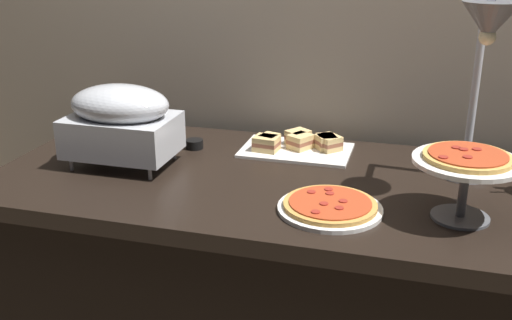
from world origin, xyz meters
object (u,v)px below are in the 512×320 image
(chafing_dish, at_px, (121,120))
(pizza_plate_front, at_px, (330,207))
(sauce_cup_near, at_px, (194,144))
(pizza_plate_center, at_px, (466,166))
(sandwich_platter, at_px, (298,145))
(heat_lamp, at_px, (485,43))

(chafing_dish, height_order, pizza_plate_front, chafing_dish)
(sauce_cup_near, bearing_deg, pizza_plate_front, -35.17)
(chafing_dish, xyz_separation_m, sauce_cup_near, (0.16, 0.21, -0.13))
(chafing_dish, xyz_separation_m, pizza_plate_center, (1.05, -0.12, -0.00))
(pizza_plate_center, height_order, sandwich_platter, pizza_plate_center)
(heat_lamp, height_order, sandwich_platter, heat_lamp)
(heat_lamp, relative_size, sauce_cup_near, 9.09)
(sandwich_platter, bearing_deg, pizza_plate_center, -37.32)
(sandwich_platter, distance_m, sauce_cup_near, 0.36)
(pizza_plate_front, bearing_deg, pizza_plate_center, 8.10)
(chafing_dish, relative_size, sandwich_platter, 0.91)
(pizza_plate_center, relative_size, sauce_cup_near, 4.52)
(chafing_dish, relative_size, pizza_plate_front, 1.19)
(heat_lamp, relative_size, pizza_plate_front, 1.95)
(sauce_cup_near, bearing_deg, heat_lamp, -10.26)
(heat_lamp, xyz_separation_m, pizza_plate_front, (-0.36, -0.22, -0.42))
(chafing_dish, xyz_separation_m, sandwich_platter, (0.52, 0.28, -0.13))
(chafing_dish, height_order, sandwich_platter, chafing_dish)
(heat_lamp, distance_m, sandwich_platter, 0.72)
(pizza_plate_front, xyz_separation_m, sauce_cup_near, (-0.54, 0.38, 0.00))
(sandwich_platter, height_order, sauce_cup_near, sandwich_platter)
(sauce_cup_near, bearing_deg, chafing_dish, -127.92)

